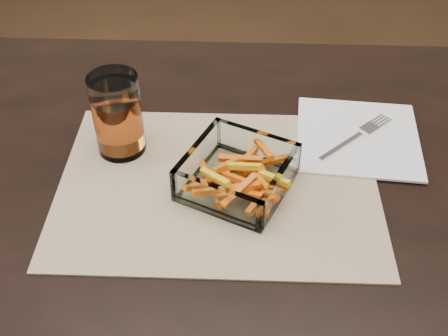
{
  "coord_description": "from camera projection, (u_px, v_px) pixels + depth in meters",
  "views": [
    {
      "loc": [
        -0.07,
        -0.52,
        1.3
      ],
      "look_at": [
        -0.09,
        0.05,
        0.78
      ],
      "focal_mm": 45.0,
      "sensor_mm": 36.0,
      "label": 1
    }
  ],
  "objects": [
    {
      "name": "dining_table",
      "position": [
        286.0,
        253.0,
        0.82
      ],
      "size": [
        1.6,
        0.9,
        0.75
      ],
      "color": "black",
      "rests_on": "ground"
    },
    {
      "name": "tumbler",
      "position": [
        118.0,
        117.0,
        0.81
      ],
      "size": [
        0.07,
        0.07,
        0.13
      ],
      "color": "white",
      "rests_on": "placemat"
    },
    {
      "name": "fork",
      "position": [
        357.0,
        136.0,
        0.86
      ],
      "size": [
        0.13,
        0.12,
        0.0
      ],
      "rotation": [
        0.0,
        0.0,
        -0.82
      ],
      "color": "silver",
      "rests_on": "napkin"
    },
    {
      "name": "placemat",
      "position": [
        218.0,
        184.0,
        0.8
      ],
      "size": [
        0.45,
        0.33,
        0.0
      ],
      "primitive_type": "cube",
      "rotation": [
        0.0,
        0.0,
        0.0
      ],
      "color": "tan",
      "rests_on": "dining_table"
    },
    {
      "name": "glass_bowl",
      "position": [
        237.0,
        174.0,
        0.78
      ],
      "size": [
        0.18,
        0.18,
        0.05
      ],
      "rotation": [
        0.0,
        0.0,
        -0.43
      ],
      "color": "white",
      "rests_on": "placemat"
    },
    {
      "name": "napkin",
      "position": [
        358.0,
        137.0,
        0.87
      ],
      "size": [
        0.2,
        0.2,
        0.0
      ],
      "primitive_type": "cube",
      "rotation": [
        0.0,
        0.0,
        -0.08
      ],
      "color": "white",
      "rests_on": "placemat"
    }
  ]
}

